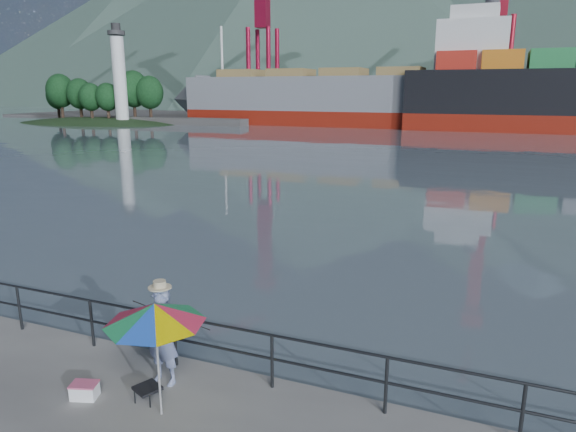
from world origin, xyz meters
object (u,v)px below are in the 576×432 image
at_px(fisherman, 163,336).
at_px(bulk_carrier, 364,96).
at_px(beach_umbrella, 155,314).
at_px(cooler_bag, 85,391).

relative_size(fisherman, bulk_carrier, 0.03).
xyz_separation_m(beach_umbrella, bulk_carrier, (-14.14, 70.69, 2.35)).
bearing_deg(fisherman, beach_umbrella, -56.59).
bearing_deg(bulk_carrier, cooler_bag, -79.86).
xyz_separation_m(beach_umbrella, cooler_bag, (-1.48, -0.11, -1.64)).
relative_size(fisherman, beach_umbrella, 0.93).
bearing_deg(cooler_bag, bulk_carrier, 82.14).
bearing_deg(fisherman, cooler_bag, -134.23).
relative_size(cooler_bag, bulk_carrier, 0.01).
height_order(fisherman, cooler_bag, fisherman).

